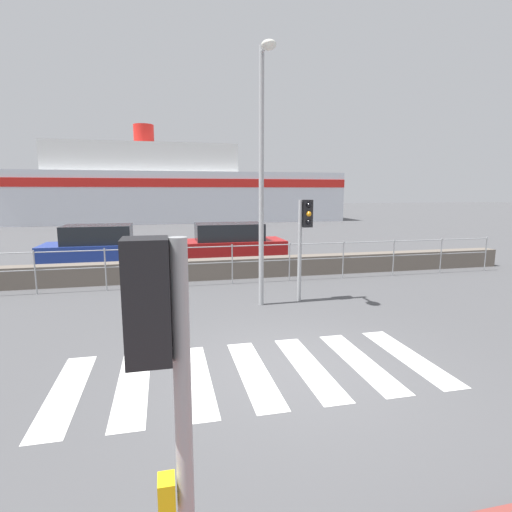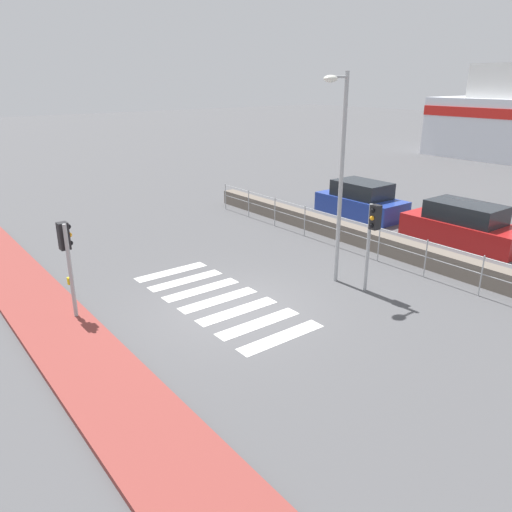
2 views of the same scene
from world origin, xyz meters
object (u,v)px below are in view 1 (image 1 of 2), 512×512
at_px(streetlamp, 263,150).
at_px(parked_car_red, 229,245).
at_px(parked_car_blue, 99,248).
at_px(traffic_light_near, 162,363).
at_px(traffic_light_far, 304,227).
at_px(ferry_boat, 177,189).

height_order(streetlamp, parked_car_red, streetlamp).
height_order(streetlamp, parked_car_blue, streetlamp).
bearing_deg(traffic_light_near, parked_car_red, 79.32).
distance_m(parked_car_blue, parked_car_red, 4.98).
bearing_deg(parked_car_blue, streetlamp, -54.83).
height_order(traffic_light_far, parked_car_blue, traffic_light_far).
xyz_separation_m(streetlamp, parked_car_red, (0.27, 6.69, -3.07)).
distance_m(ferry_boat, parked_car_red, 22.95).
distance_m(traffic_light_near, ferry_boat, 36.53).
relative_size(streetlamp, parked_car_red, 1.36).
xyz_separation_m(ferry_boat, parked_car_red, (1.28, -22.80, -2.28)).
xyz_separation_m(traffic_light_near, ferry_boat, (1.30, 36.49, 1.08)).
height_order(traffic_light_near, streetlamp, streetlamp).
relative_size(streetlamp, parked_car_blue, 1.49).
relative_size(traffic_light_near, streetlamp, 0.42).
xyz_separation_m(streetlamp, ferry_boat, (-1.01, 29.49, -0.79)).
xyz_separation_m(traffic_light_near, parked_car_blue, (-2.40, 13.69, -1.19)).
relative_size(traffic_light_near, parked_car_blue, 0.63).
distance_m(traffic_light_near, traffic_light_far, 8.06).
bearing_deg(ferry_boat, traffic_light_far, -85.78).
relative_size(traffic_light_far, parked_car_red, 0.58).
distance_m(traffic_light_near, streetlamp, 7.61).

